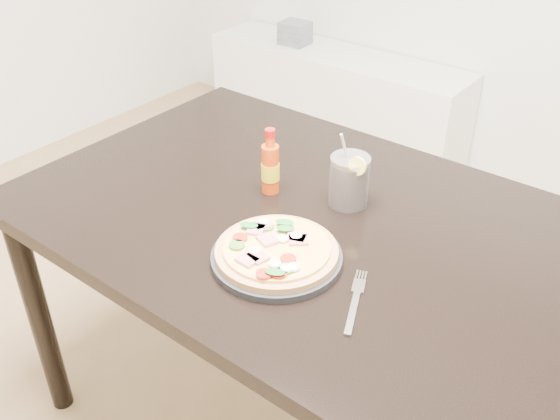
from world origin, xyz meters
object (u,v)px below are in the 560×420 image
Objects in this scene: hot_sauce_bottle at (270,167)px; cola_cup at (349,182)px; fork at (356,299)px; pizza at (276,250)px; dining_table at (311,245)px; plate at (277,257)px; media_console at (335,99)px.

hot_sauce_bottle is 0.92× the size of cola_cup.
cola_cup is at bearing 101.68° from fork.
hot_sauce_bottle is at bearing -158.05° from cola_cup.
dining_table is at bearing 101.65° from pizza.
plate is (0.04, -0.18, 0.09)m from dining_table.
hot_sauce_bottle is at bearing 127.13° from fork.
dining_table is at bearing 118.28° from fork.
fork is (0.24, -0.18, 0.09)m from dining_table.
hot_sauce_bottle reaches higher than dining_table.
fork is at bearing -38.06° from dining_table.
plate is 1.54× the size of fork.
fork reaches higher than dining_table.
fork is at bearing -55.72° from media_console.
cola_cup is at bearing 90.91° from pizza.
media_console is (-0.82, 1.55, -0.57)m from hot_sauce_bottle.
cola_cup is 0.35m from fork.
fork is at bearing -1.23° from plate.
pizza reaches higher than fork.
pizza is 0.20m from fork.
hot_sauce_bottle is 0.44m from fork.
plate is 0.02m from pizza.
cola_cup is at bearing -55.92° from media_console.
plate is at bearing -78.05° from dining_table.
media_console is (-1.20, 1.77, -0.50)m from fork.
media_console is at bearing 117.91° from hot_sauce_bottle.
hot_sauce_bottle is 1.85m from media_console.
hot_sauce_bottle is 0.19m from cola_cup.
media_console is at bearing 119.71° from pizza.
dining_table is 7.82× the size of fork.
cola_cup is (0.03, 0.10, 0.14)m from dining_table.
dining_table is at bearing -107.97° from cola_cup.
plate is at bearing -48.61° from hot_sauce_bottle.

